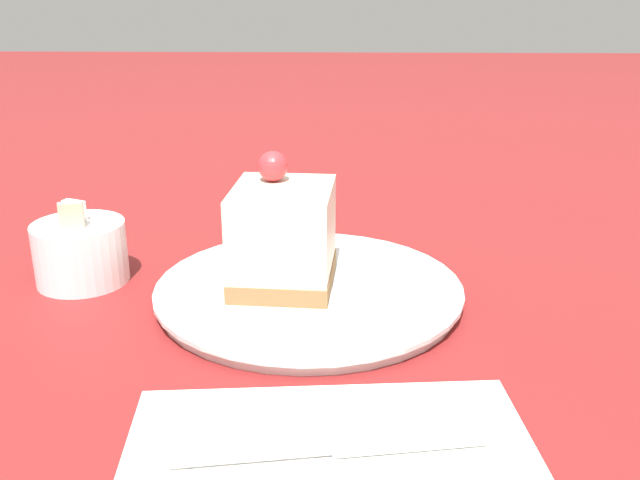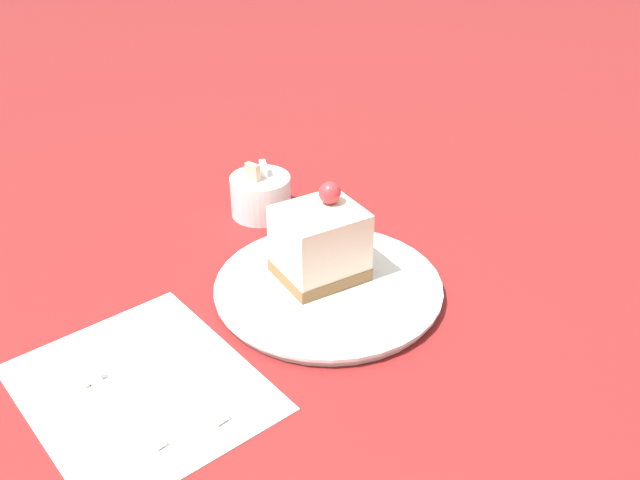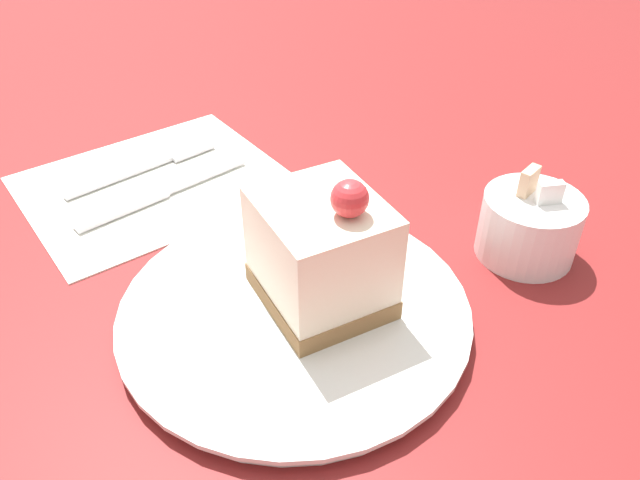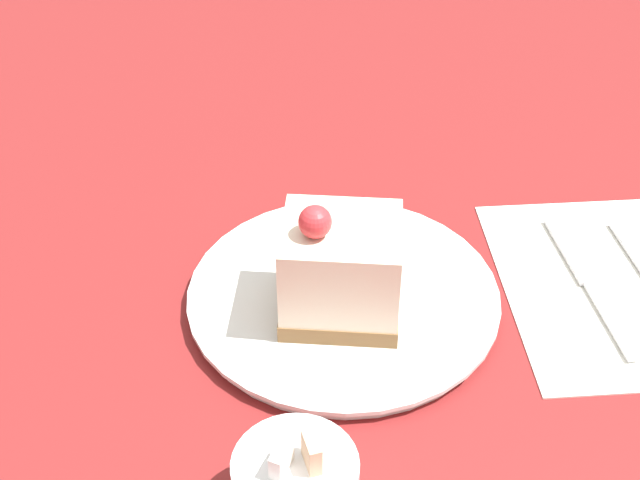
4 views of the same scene
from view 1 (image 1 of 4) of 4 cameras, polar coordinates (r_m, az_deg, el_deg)
The scene contains 5 objects.
ground_plane at distance 0.62m, azimuth -4.33°, elevation -3.82°, with size 4.00×4.00×0.00m, color maroon.
plate at distance 0.59m, azimuth -0.89°, elevation -4.09°, with size 0.25×0.25×0.01m.
cake_slice at distance 0.58m, azimuth -2.99°, elevation 0.38°, with size 0.10×0.09×0.11m.
knife at distance 0.42m, azimuth 3.27°, elevation -16.09°, with size 0.04×0.18×0.00m.
sugar_bowl at distance 0.66m, azimuth -18.61°, elevation -0.90°, with size 0.08×0.08×0.08m.
Camera 1 is at (-0.56, -0.06, 0.25)m, focal length 40.00 mm.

